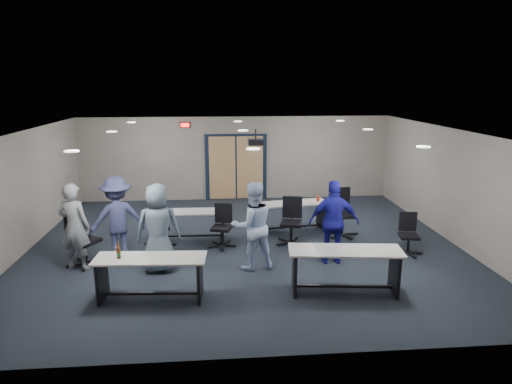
{
  "coord_description": "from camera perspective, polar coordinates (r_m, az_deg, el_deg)",
  "views": [
    {
      "loc": [
        -0.62,
        -10.17,
        3.78
      ],
      "look_at": [
        0.24,
        -0.3,
        1.38
      ],
      "focal_mm": 32.0,
      "sensor_mm": 36.0,
      "label": 1
    }
  ],
  "objects": [
    {
      "name": "floor",
      "position": [
        10.87,
        -1.4,
        -6.74
      ],
      "size": [
        10.0,
        10.0,
        0.0
      ],
      "primitive_type": "plane",
      "color": "black",
      "rests_on": "ground"
    },
    {
      "name": "back_wall",
      "position": [
        14.88,
        -2.52,
        4.22
      ],
      "size": [
        10.0,
        0.04,
        2.7
      ],
      "primitive_type": "cube",
      "color": "gray",
      "rests_on": "floor"
    },
    {
      "name": "front_wall",
      "position": [
        6.2,
        1.17,
        -9.46
      ],
      "size": [
        10.0,
        0.04,
        2.7
      ],
      "primitive_type": "cube",
      "color": "gray",
      "rests_on": "floor"
    },
    {
      "name": "left_wall",
      "position": [
        11.34,
        -27.56,
        -0.33
      ],
      "size": [
        0.04,
        9.0,
        2.7
      ],
      "primitive_type": "cube",
      "color": "gray",
      "rests_on": "floor"
    },
    {
      "name": "right_wall",
      "position": [
        11.87,
        23.42,
        0.67
      ],
      "size": [
        0.04,
        9.0,
        2.7
      ],
      "primitive_type": "cube",
      "color": "gray",
      "rests_on": "floor"
    },
    {
      "name": "ceiling",
      "position": [
        10.24,
        -1.49,
        7.57
      ],
      "size": [
        10.0,
        9.0,
        0.04
      ],
      "primitive_type": "cube",
      "color": "white",
      "rests_on": "back_wall"
    },
    {
      "name": "double_door",
      "position": [
        14.9,
        -2.5,
        3.05
      ],
      "size": [
        2.0,
        0.07,
        2.2
      ],
      "color": "black",
      "rests_on": "back_wall"
    },
    {
      "name": "exit_sign",
      "position": [
        14.71,
        -8.86,
        8.28
      ],
      "size": [
        0.32,
        0.07,
        0.18
      ],
      "color": "black",
      "rests_on": "back_wall"
    },
    {
      "name": "ceiling_projector",
      "position": [
        10.79,
        -0.04,
        6.3
      ],
      "size": [
        0.35,
        0.32,
        0.37
      ],
      "color": "black",
      "rests_on": "ceiling"
    },
    {
      "name": "ceiling_can_lights",
      "position": [
        10.5,
        -1.57,
        7.55
      ],
      "size": [
        6.24,
        5.74,
        0.02
      ],
      "primitive_type": null,
      "color": "white",
      "rests_on": "ceiling"
    },
    {
      "name": "table_front_left",
      "position": [
        8.35,
        -13.09,
        -9.54
      ],
      "size": [
        1.98,
        0.77,
        1.08
      ],
      "rotation": [
        0.0,
        0.0,
        -0.06
      ],
      "color": "#ABA9A2",
      "rests_on": "floor"
    },
    {
      "name": "table_front_right",
      "position": [
        8.54,
        11.04,
        -8.74
      ],
      "size": [
        2.11,
        0.91,
        0.83
      ],
      "rotation": [
        0.0,
        0.0,
        -0.12
      ],
      "color": "#ABA9A2",
      "rests_on": "floor"
    },
    {
      "name": "table_back_left",
      "position": [
        11.24,
        -8.26,
        -3.51
      ],
      "size": [
        1.8,
        0.63,
        0.73
      ],
      "rotation": [
        0.0,
        0.0,
        -0.02
      ],
      "color": "#ABA9A2",
      "rests_on": "floor"
    },
    {
      "name": "table_back_right",
      "position": [
        11.81,
        4.48,
        -2.45
      ],
      "size": [
        1.94,
        0.91,
        0.88
      ],
      "rotation": [
        0.0,
        0.0,
        0.16
      ],
      "color": "#ABA9A2",
      "rests_on": "floor"
    },
    {
      "name": "chair_back_a",
      "position": [
        10.83,
        -12.11,
        -4.03
      ],
      "size": [
        0.82,
        0.82,
        1.11
      ],
      "primitive_type": null,
      "rotation": [
        0.0,
        0.0,
        0.2
      ],
      "color": "black",
      "rests_on": "floor"
    },
    {
      "name": "chair_back_b",
      "position": [
        10.68,
        -4.34,
        -4.3
      ],
      "size": [
        0.77,
        0.77,
        1.0
      ],
      "primitive_type": null,
      "rotation": [
        0.0,
        0.0,
        -0.27
      ],
      "color": "black",
      "rests_on": "floor"
    },
    {
      "name": "chair_back_c",
      "position": [
        10.84,
        4.44,
        -3.71
      ],
      "size": [
        0.85,
        0.85,
        1.12
      ],
      "primitive_type": null,
      "rotation": [
        0.0,
        0.0,
        -0.24
      ],
      "color": "black",
      "rests_on": "floor"
    },
    {
      "name": "chair_back_d",
      "position": [
        11.56,
        10.78,
        -2.59
      ],
      "size": [
        0.79,
        0.79,
        1.2
      ],
      "primitive_type": null,
      "rotation": [
        0.0,
        0.0,
        0.05
      ],
      "color": "black",
      "rests_on": "floor"
    },
    {
      "name": "chair_loose_left",
      "position": [
        10.23,
        -20.66,
        -5.52
      ],
      "size": [
        1.0,
        1.0,
        1.16
      ],
      "primitive_type": null,
      "rotation": [
        0.0,
        0.0,
        1.04
      ],
      "color": "black",
      "rests_on": "floor"
    },
    {
      "name": "chair_loose_right",
      "position": [
        10.76,
        18.58,
        -5.06
      ],
      "size": [
        0.68,
        0.68,
        0.93
      ],
      "primitive_type": null,
      "rotation": [
        0.0,
        0.0,
        -0.17
      ],
      "color": "black",
      "rests_on": "floor"
    },
    {
      "name": "person_gray",
      "position": [
        9.98,
        -21.76,
        -4.07
      ],
      "size": [
        0.77,
        0.62,
        1.83
      ],
      "primitive_type": "imported",
      "rotation": [
        0.0,
        0.0,
        2.84
      ],
      "color": "gray",
      "rests_on": "floor"
    },
    {
      "name": "person_plaid",
      "position": [
        9.41,
        -12.13,
        -4.42
      ],
      "size": [
        0.92,
        0.62,
        1.83
      ],
      "primitive_type": "imported",
      "rotation": [
        0.0,
        0.0,
        3.18
      ],
      "color": "slate",
      "rests_on": "floor"
    },
    {
      "name": "person_lightblue",
      "position": [
        9.33,
        -0.41,
        -4.26
      ],
      "size": [
        1.02,
        0.87,
        1.83
      ],
      "primitive_type": "imported",
      "rotation": [
        0.0,
        0.0,
        3.36
      ],
      "color": "#C0D6FF",
      "rests_on": "floor"
    },
    {
      "name": "person_navy",
      "position": [
        9.76,
        9.71,
        -3.74
      ],
      "size": [
        1.09,
        0.53,
        1.8
      ],
      "primitive_type": "imported",
      "rotation": [
        0.0,
        0.0,
        3.05
      ],
      "color": "#1E1DA0",
      "rests_on": "floor"
    },
    {
      "name": "person_back",
      "position": [
        10.3,
        -16.97,
        -3.14
      ],
      "size": [
        1.35,
        1.05,
        1.83
      ],
      "primitive_type": "imported",
      "rotation": [
        0.0,
        0.0,
        3.5
      ],
      "color": "#3D426F",
      "rests_on": "floor"
    }
  ]
}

